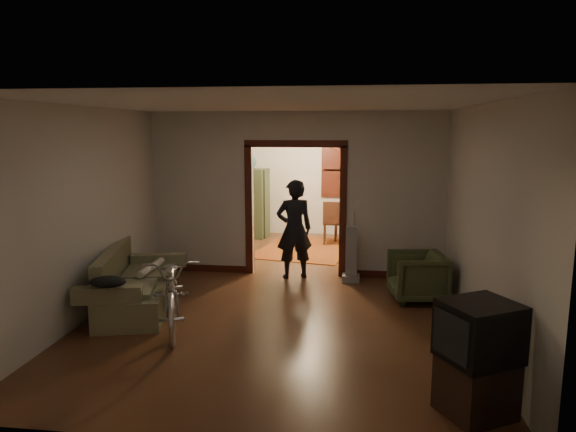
% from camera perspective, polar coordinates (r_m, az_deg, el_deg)
% --- Properties ---
extents(floor, '(5.00, 8.50, 0.01)m').
position_cam_1_polar(floor, '(8.35, 0.27, -7.80)').
color(floor, '#3C2113').
rests_on(floor, ground).
extents(ceiling, '(5.00, 8.50, 0.01)m').
position_cam_1_polar(ceiling, '(7.97, 0.28, 11.78)').
color(ceiling, white).
rests_on(ceiling, floor).
extents(wall_back, '(5.00, 0.02, 2.80)m').
position_cam_1_polar(wall_back, '(12.24, 2.74, 4.46)').
color(wall_back, beige).
rests_on(wall_back, floor).
extents(wall_left, '(0.02, 8.50, 2.80)m').
position_cam_1_polar(wall_left, '(8.71, -16.29, 1.98)').
color(wall_left, beige).
rests_on(wall_left, floor).
extents(wall_right, '(0.02, 8.50, 2.80)m').
position_cam_1_polar(wall_right, '(8.12, 18.06, 1.36)').
color(wall_right, beige).
rests_on(wall_right, floor).
extents(partition_wall, '(5.00, 0.14, 2.80)m').
position_cam_1_polar(partition_wall, '(8.78, 0.88, 2.42)').
color(partition_wall, beige).
rests_on(partition_wall, floor).
extents(door_casing, '(1.74, 0.20, 2.32)m').
position_cam_1_polar(door_casing, '(8.82, 0.88, 0.49)').
color(door_casing, '#3C150D').
rests_on(door_casing, floor).
extents(far_window, '(0.98, 0.06, 1.28)m').
position_cam_1_polar(far_window, '(12.16, 6.04, 5.09)').
color(far_window, black).
rests_on(far_window, wall_back).
extents(chandelier, '(0.24, 0.24, 0.24)m').
position_cam_1_polar(chandelier, '(10.45, 1.99, 8.80)').
color(chandelier, '#FFE0A5').
rests_on(chandelier, ceiling).
extents(light_switch, '(0.08, 0.01, 0.12)m').
position_cam_1_polar(light_switch, '(8.67, 7.73, 1.25)').
color(light_switch, silver).
rests_on(light_switch, partition_wall).
extents(sofa, '(1.25, 2.00, 0.85)m').
position_cam_1_polar(sofa, '(7.50, -16.50, -6.84)').
color(sofa, '#5F6140').
rests_on(sofa, floor).
extents(rolled_paper, '(0.10, 0.80, 0.10)m').
position_cam_1_polar(rolled_paper, '(7.70, -14.96, -5.54)').
color(rolled_paper, beige).
rests_on(rolled_paper, sofa).
extents(jacket, '(0.45, 0.34, 0.13)m').
position_cam_1_polar(jacket, '(6.62, -19.39, -6.90)').
color(jacket, black).
rests_on(jacket, sofa).
extents(bicycle, '(1.25, 1.98, 0.98)m').
position_cam_1_polar(bicycle, '(6.75, -12.70, -7.94)').
color(bicycle, silver).
rests_on(bicycle, floor).
extents(armchair, '(0.88, 0.86, 0.71)m').
position_cam_1_polar(armchair, '(7.84, 14.14, -6.54)').
color(armchair, '#3F4A29').
rests_on(armchair, floor).
extents(tv_stand, '(0.74, 0.72, 0.51)m').
position_cam_1_polar(tv_stand, '(5.05, 20.15, -17.40)').
color(tv_stand, black).
rests_on(tv_stand, floor).
extents(crt_tv, '(0.79, 0.76, 0.52)m').
position_cam_1_polar(crt_tv, '(4.84, 20.51, -11.90)').
color(crt_tv, black).
rests_on(crt_tv, tv_stand).
extents(vacuum, '(0.34, 0.30, 0.93)m').
position_cam_1_polar(vacuum, '(8.54, 7.05, -4.23)').
color(vacuum, gray).
rests_on(vacuum, floor).
extents(person, '(0.71, 0.58, 1.68)m').
position_cam_1_polar(person, '(8.62, 0.69, -1.48)').
color(person, black).
rests_on(person, floor).
extents(oriental_rug, '(2.21, 2.65, 0.02)m').
position_cam_1_polar(oriental_rug, '(10.88, 2.07, -3.61)').
color(oriental_rug, '#61270F').
rests_on(oriental_rug, floor).
extents(locker, '(0.89, 0.64, 1.61)m').
position_cam_1_polar(locker, '(11.96, -4.21, 1.44)').
color(locker, '#2D3922').
rests_on(locker, floor).
extents(globe, '(0.31, 0.31, 0.31)m').
position_cam_1_polar(globe, '(11.85, -4.28, 6.89)').
color(globe, '#1E5972').
rests_on(globe, locker).
extents(desk, '(1.16, 0.76, 0.80)m').
position_cam_1_polar(desk, '(11.74, 7.74, -0.76)').
color(desk, black).
rests_on(desk, floor).
extents(desk_chair, '(0.43, 0.43, 0.96)m').
position_cam_1_polar(desk_chair, '(11.27, 5.04, -0.72)').
color(desk_chair, black).
rests_on(desk_chair, floor).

